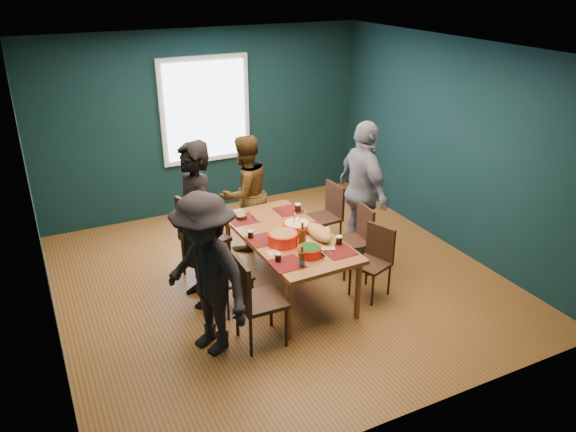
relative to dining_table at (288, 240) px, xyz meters
name	(u,v)px	position (x,y,z in m)	size (l,w,h in m)	color
room	(267,166)	(-0.02, 0.50, 0.73)	(5.01, 5.01, 2.71)	#925E2A
dining_table	(288,240)	(0.00, 0.00, 0.00)	(0.99, 1.89, 0.71)	brown
chair_left_far	(198,233)	(-0.84, 0.70, -0.04)	(0.57, 0.57, 1.04)	#321A10
chair_left_mid	(225,273)	(-0.81, -0.12, -0.16)	(0.44, 0.44, 0.82)	#321A10
chair_left_near	(252,295)	(-0.77, -0.78, -0.08)	(0.44, 0.44, 0.97)	#321A10
chair_right_far	(329,211)	(0.98, 0.77, -0.13)	(0.42, 0.42, 0.87)	#321A10
chair_right_mid	(358,235)	(0.96, 0.01, -0.14)	(0.42, 0.42, 0.85)	#321A10
chair_right_near	(375,256)	(0.86, -0.50, -0.16)	(0.48, 0.48, 0.82)	#321A10
person_far_left	(196,225)	(-0.99, 0.24, 0.29)	(0.68, 0.45, 1.86)	black
person_back	(245,193)	(-0.02, 1.22, 0.13)	(0.75, 0.59, 1.55)	black
person_right	(363,191)	(1.22, 0.35, 0.26)	(1.05, 0.44, 1.79)	silver
person_near_left	(206,275)	(-1.18, -0.65, 0.19)	(1.07, 0.61, 1.65)	black
bowl_salad	(283,238)	(-0.15, -0.18, 0.14)	(0.33, 0.33, 0.14)	red
bowl_dumpling	(297,227)	(0.11, 0.00, 0.14)	(0.31, 0.31, 0.29)	red
bowl_herbs	(310,251)	(-0.02, -0.56, 0.12)	(0.25, 0.25, 0.11)	red
cutting_board	(319,234)	(0.25, -0.27, 0.14)	(0.48, 0.74, 0.16)	tan
small_bowl	(241,217)	(-0.31, 0.63, 0.10)	(0.13, 0.13, 0.05)	black
beer_bottle_a	(302,259)	(-0.19, -0.72, 0.15)	(0.06, 0.06, 0.23)	#4B2B0D
beer_bottle_b	(302,237)	(0.02, -0.32, 0.17)	(0.07, 0.07, 0.28)	#4B2B0D
cola_glass_a	(278,257)	(-0.36, -0.52, 0.12)	(0.07, 0.07, 0.09)	black
cola_glass_b	(339,240)	(0.40, -0.46, 0.12)	(0.07, 0.07, 0.10)	black
cola_glass_c	(298,207)	(0.39, 0.52, 0.12)	(0.08, 0.08, 0.11)	black
cola_glass_d	(251,234)	(-0.41, 0.10, 0.12)	(0.07, 0.07, 0.09)	black
napkin_a	(310,227)	(0.33, 0.07, 0.07)	(0.13, 0.13, 0.00)	#FB8E6A
napkin_b	(273,252)	(-0.33, -0.32, 0.07)	(0.13, 0.13, 0.00)	#FB8E6A
napkin_c	(347,252)	(0.37, -0.66, 0.07)	(0.16, 0.16, 0.00)	#FB8E6A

